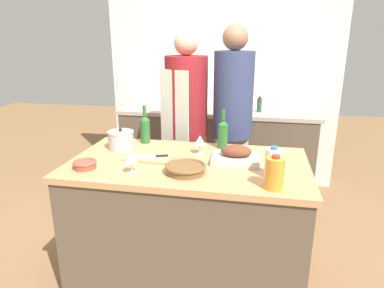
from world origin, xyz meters
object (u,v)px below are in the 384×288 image
Objects in this scene: stock_pot at (121,140)px; knife_chef at (153,156)px; condiment_bottle_tall at (227,107)px; cutting_board at (148,158)px; juice_jug at (275,173)px; person_cook_aproned at (186,122)px; milk_jug at (273,163)px; roasting_pan at (236,156)px; wine_glass_left at (200,140)px; wine_bottle_green at (145,128)px; mixing_bowl at (85,164)px; condiment_bottle_short at (259,105)px; wine_bottle_dark at (223,133)px; person_cook_guest at (232,121)px; wine_glass_right at (131,158)px; wicker_basket at (186,168)px.

stock_pot is 0.86× the size of knife_chef.
cutting_board is at bearing -105.15° from condiment_bottle_tall.
person_cook_aproned is (-0.73, 1.18, -0.03)m from juice_jug.
roasting_pan is at bearing 136.80° from milk_jug.
cutting_board is at bearing -150.75° from wine_glass_left.
mixing_bowl is at bearing -108.41° from wine_bottle_green.
condiment_bottle_short is at bearing 54.33° from stock_pot.
knife_chef is at bearing -142.18° from wine_bottle_dark.
knife_chef is at bearing -114.02° from condiment_bottle_short.
condiment_bottle_short is (0.33, 0.11, 0.01)m from condiment_bottle_tall.
person_cook_guest is (-0.09, 0.77, 0.05)m from roasting_pan.
stock_pot is 1.14× the size of condiment_bottle_short.
knife_chef is at bearing -149.07° from wine_glass_left.
condiment_bottle_tall is (0.07, 1.26, -0.00)m from wine_glass_left.
stock_pot is 0.42m from mixing_bowl.
juice_jug is 0.66× the size of wine_bottle_green.
wine_bottle_green is 1.33× the size of knife_chef.
milk_jug is 0.87× the size of knife_chef.
wine_bottle_dark is (0.80, 0.58, 0.09)m from mixing_bowl.
person_cook_guest is (0.63, 0.46, -0.02)m from wine_bottle_green.
wine_glass_right is at bearing -112.37° from condiment_bottle_short.
condiment_bottle_tall is (0.73, 1.67, 0.07)m from mixing_bowl.
milk_jug reaches higher than cutting_board.
wicker_basket is at bearing 4.22° from mixing_bowl.
wine_bottle_green is at bearing 54.70° from stock_pot.
roasting_pan is at bearing 5.02° from cutting_board.
person_cook_aproned is (0.10, 1.11, -0.04)m from wine_glass_right.
wine_glass_left is 0.81× the size of condiment_bottle_short.
condiment_bottle_tall is 0.63m from person_cook_guest.
roasting_pan is at bearing -8.64° from stock_pot.
wine_bottle_green is at bearing 178.34° from wine_bottle_dark.
person_cook_guest is at bearing 18.03° from person_cook_aproned.
juice_jug is at bearing -76.49° from condiment_bottle_tall.
milk_jug is 1.15× the size of condiment_bottle_short.
stock_pot is 0.11× the size of person_cook_aproned.
condiment_bottle_tall reaches higher than wicker_basket.
stock_pot is at bearing -117.47° from condiment_bottle_tall.
wine_glass_left is (-0.14, -0.16, -0.02)m from wine_bottle_dark.
condiment_bottle_tall reaches higher than wine_glass_left.
wine_glass_right is at bearing 175.28° from juice_jug.
wine_bottle_dark is 1.31× the size of knife_chef.
person_cook_guest is (0.10, -0.62, 0.00)m from condiment_bottle_tall.
condiment_bottle_short reaches higher than wicker_basket.
mixing_bowl is 1.17m from person_cook_aproned.
stock_pot is 0.22m from wine_bottle_green.
mixing_bowl is at bearing -147.61° from wine_glass_left.
condiment_bottle_short reaches higher than condiment_bottle_tall.
wicker_basket reaches higher than knife_chef.
milk_jug is at bearing 6.16° from wine_glass_right.
knife_chef is 0.13× the size of person_cook_aproned.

